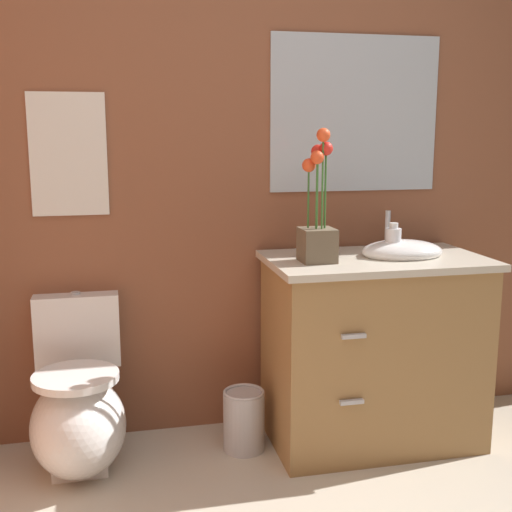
{
  "coord_description": "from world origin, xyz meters",
  "views": [
    {
      "loc": [
        -0.63,
        -1.22,
        1.37
      ],
      "look_at": [
        -0.05,
        1.32,
        0.88
      ],
      "focal_mm": 45.96,
      "sensor_mm": 36.0,
      "label": 1
    }
  ],
  "objects": [
    {
      "name": "wall_back",
      "position": [
        0.2,
        1.7,
        1.25
      ],
      "size": [
        4.16,
        0.05,
        2.5
      ],
      "primitive_type": "cube",
      "color": "brown",
      "rests_on": "ground_plane"
    },
    {
      "name": "toilet",
      "position": [
        -0.78,
        1.4,
        0.24
      ],
      "size": [
        0.38,
        0.59,
        0.69
      ],
      "color": "white",
      "rests_on": "ground_plane"
    },
    {
      "name": "vanity_cabinet",
      "position": [
        0.5,
        1.37,
        0.43
      ],
      "size": [
        0.94,
        0.56,
        1.02
      ],
      "color": "#9E7242",
      "rests_on": "ground_plane"
    },
    {
      "name": "flower_vase",
      "position": [
        0.21,
        1.33,
        1.01
      ],
      "size": [
        0.14,
        0.14,
        0.55
      ],
      "color": "brown",
      "rests_on": "vanity_cabinet"
    },
    {
      "name": "soap_bottle",
      "position": [
        0.57,
        1.36,
        0.9
      ],
      "size": [
        0.07,
        0.07,
        0.15
      ],
      "color": "white",
      "rests_on": "vanity_cabinet"
    },
    {
      "name": "trash_bin",
      "position": [
        -0.09,
        1.39,
        0.14
      ],
      "size": [
        0.18,
        0.18,
        0.27
      ],
      "color": "#B7B7BC",
      "rests_on": "ground_plane"
    },
    {
      "name": "wall_poster",
      "position": [
        -0.78,
        1.66,
        1.28
      ],
      "size": [
        0.32,
        0.01,
        0.51
      ],
      "primitive_type": "cube",
      "color": "silver"
    },
    {
      "name": "wall_mirror",
      "position": [
        0.49,
        1.66,
        1.45
      ],
      "size": [
        0.8,
        0.01,
        0.7
      ],
      "primitive_type": "cube",
      "color": "#B2BCC6"
    }
  ]
}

